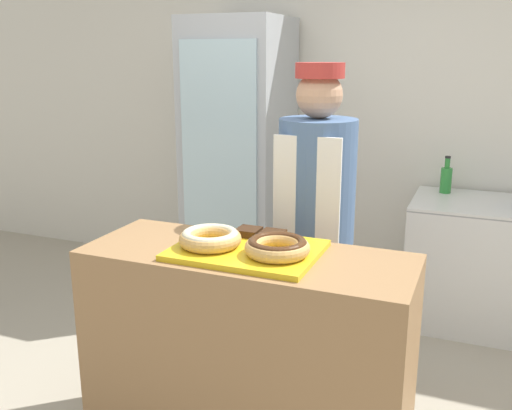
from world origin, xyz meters
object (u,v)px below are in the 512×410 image
at_px(chest_freezer, 494,265).
at_px(bottle_green, 446,179).
at_px(baker_person, 315,227).
at_px(donut_light_glaze, 210,237).
at_px(beverage_fridge, 239,158).
at_px(brownie_back_left, 249,232).
at_px(donut_chocolate_glaze, 277,246).
at_px(serving_tray, 247,250).
at_px(brownie_back_right, 273,235).

xyz_separation_m(chest_freezer, bottle_green, (-0.35, 0.18, 0.50)).
xyz_separation_m(baker_person, bottle_green, (0.52, 1.32, 0.03)).
distance_m(donut_light_glaze, beverage_fridge, 1.88).
bearing_deg(beverage_fridge, bottle_green, 7.22).
bearing_deg(bottle_green, brownie_back_left, -111.71).
distance_m(brownie_back_left, chest_freezer, 1.98).
bearing_deg(chest_freezer, brownie_back_left, -123.48).
height_order(donut_chocolate_glaze, brownie_back_left, donut_chocolate_glaze).
relative_size(serving_tray, beverage_fridge, 0.30).
bearing_deg(donut_chocolate_glaze, bottle_green, 75.72).
xyz_separation_m(donut_chocolate_glaze, brownie_back_left, (-0.20, 0.19, -0.02)).
xyz_separation_m(donut_light_glaze, beverage_fridge, (-0.65, 1.77, -0.00)).
xyz_separation_m(brownie_back_left, brownie_back_right, (0.11, 0.00, 0.00)).
height_order(donut_chocolate_glaze, bottle_green, bottle_green).
height_order(donut_light_glaze, brownie_back_right, donut_light_glaze).
bearing_deg(donut_chocolate_glaze, brownie_back_right, 115.26).
height_order(serving_tray, brownie_back_right, brownie_back_right).
xyz_separation_m(donut_light_glaze, chest_freezer, (1.14, 1.77, -0.58)).
xyz_separation_m(brownie_back_left, bottle_green, (0.70, 1.76, -0.06)).
bearing_deg(chest_freezer, brownie_back_right, -120.55).
distance_m(beverage_fridge, bottle_green, 1.45).
xyz_separation_m(beverage_fridge, bottle_green, (1.44, 0.18, -0.07)).
distance_m(donut_light_glaze, baker_person, 0.70).
xyz_separation_m(baker_person, beverage_fridge, (-0.92, 1.13, 0.10)).
xyz_separation_m(brownie_back_right, beverage_fridge, (-0.85, 1.58, 0.02)).
distance_m(brownie_back_left, beverage_fridge, 1.74).
relative_size(donut_light_glaze, bottle_green, 1.04).
bearing_deg(brownie_back_right, donut_light_glaze, -136.53).
xyz_separation_m(donut_light_glaze, brownie_back_right, (0.20, 0.19, -0.02)).
bearing_deg(serving_tray, bottle_green, 71.39).
bearing_deg(serving_tray, beverage_fridge, 114.76).
relative_size(donut_chocolate_glaze, bottle_green, 1.04).
height_order(donut_light_glaze, brownie_back_left, donut_light_glaze).
xyz_separation_m(donut_light_glaze, donut_chocolate_glaze, (0.29, 0.00, 0.00)).
relative_size(serving_tray, brownie_back_left, 5.94).
bearing_deg(donut_light_glaze, bottle_green, 67.93).
distance_m(donut_light_glaze, donut_chocolate_glaze, 0.29).
relative_size(brownie_back_left, brownie_back_right, 1.00).
bearing_deg(beverage_fridge, donut_light_glaze, -69.82).
distance_m(serving_tray, brownie_back_left, 0.17).
distance_m(donut_chocolate_glaze, bottle_green, 2.01).
bearing_deg(donut_chocolate_glaze, beverage_fridge, 118.11).
bearing_deg(brownie_back_right, donut_chocolate_glaze, -64.74).
xyz_separation_m(baker_person, chest_freezer, (0.87, 1.14, -0.48)).
relative_size(brownie_back_right, baker_person, 0.06).
relative_size(brownie_back_left, bottle_green, 0.40).
relative_size(donut_light_glaze, chest_freezer, 0.25).
bearing_deg(donut_light_glaze, chest_freezer, 57.35).
bearing_deg(bottle_green, chest_freezer, -26.95).
bearing_deg(brownie_back_right, baker_person, 81.88).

